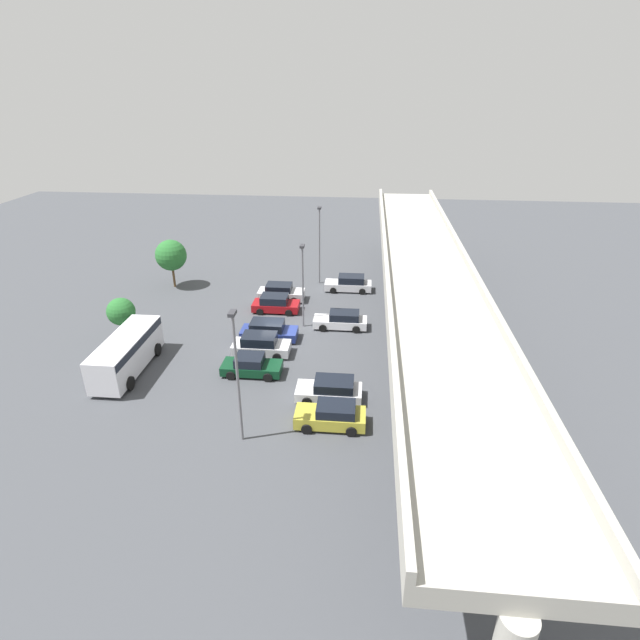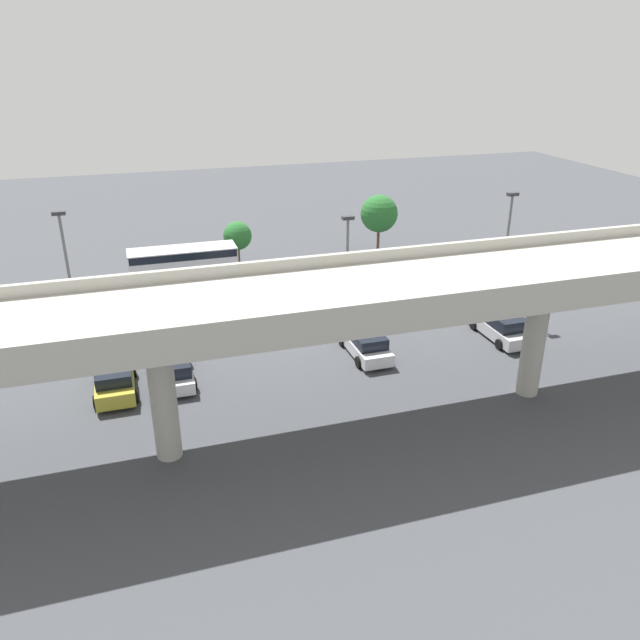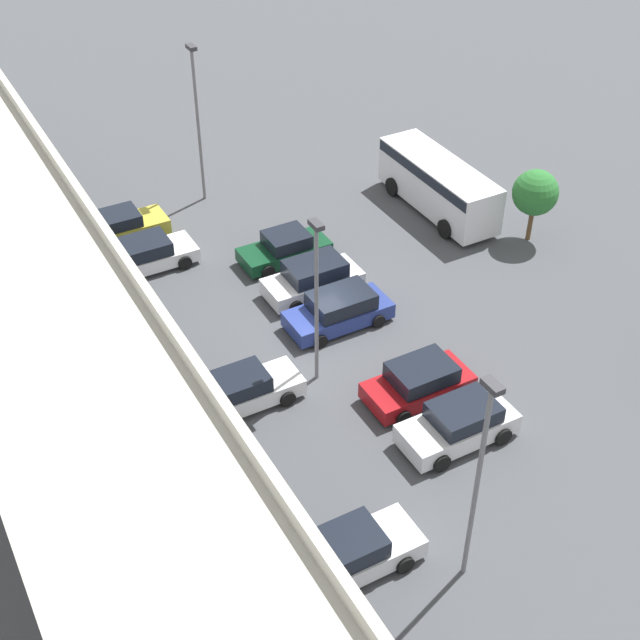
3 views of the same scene
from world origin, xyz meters
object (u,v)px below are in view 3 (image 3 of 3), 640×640
object	(u,v)px
parked_car_0	(348,554)
parked_car_4	(339,310)
parked_car_7	(147,254)
lamp_post_mid_lot	(479,470)
parked_car_3	(241,390)
parked_car_8	(121,227)
lamp_post_near_aisle	(197,113)
parked_car_2	(419,382)
parked_car_1	(459,424)
lamp_post_by_overpass	(316,291)
parked_car_5	(313,278)
parked_car_6	(285,248)
shuttle_bus	(438,182)
tree_front_centre	(535,193)

from	to	relation	value
parked_car_0	parked_car_4	bearing A→B (deg)	61.35
parked_car_7	lamp_post_mid_lot	size ratio (longest dim) A/B	0.54
parked_car_3	parked_car_4	world-z (taller)	parked_car_4
parked_car_7	parked_car_8	world-z (taller)	parked_car_8
parked_car_4	lamp_post_near_aisle	bearing A→B (deg)	-86.25
parked_car_0	parked_car_2	xyz separation A→B (m)	(5.80, -6.65, -0.01)
lamp_post_mid_lot	parked_car_1	bearing A→B (deg)	-33.96
parked_car_2	lamp_post_near_aisle	size ratio (longest dim) A/B	0.51
parked_car_1	parked_car_8	bearing A→B (deg)	-71.69
parked_car_7	lamp_post_near_aisle	distance (m)	8.04
parked_car_8	lamp_post_by_overpass	bearing A→B (deg)	-75.80
parked_car_5	parked_car_6	xyz separation A→B (m)	(3.02, -0.09, -0.11)
lamp_post_near_aisle	parked_car_2	bearing A→B (deg)	-176.13
parked_car_3	lamp_post_mid_lot	distance (m)	11.79
parked_car_1	lamp_post_by_overpass	size ratio (longest dim) A/B	0.61
parked_car_4	shuttle_bus	size ratio (longest dim) A/B	0.59
parked_car_0	lamp_post_near_aisle	bearing A→B (deg)	77.60
parked_car_1	shuttle_bus	bearing A→B (deg)	-122.12
parked_car_8	lamp_post_mid_lot	bearing A→B (deg)	-82.78
parked_car_1	parked_car_4	world-z (taller)	parked_car_1
parked_car_3	tree_front_centre	world-z (taller)	tree_front_centre
parked_car_8	lamp_post_by_overpass	size ratio (longest dim) A/B	0.59
parked_car_6	lamp_post_mid_lot	bearing A→B (deg)	80.38
lamp_post_by_overpass	tree_front_centre	bearing A→B (deg)	-74.10
parked_car_4	parked_car_5	size ratio (longest dim) A/B	1.04
parked_car_1	tree_front_centre	distance (m)	15.15
lamp_post_mid_lot	tree_front_centre	xyz separation A→B (m)	(14.76, -14.78, -2.15)
lamp_post_mid_lot	lamp_post_by_overpass	distance (m)	10.68
parked_car_2	parked_car_4	distance (m)	5.64
parked_car_3	parked_car_7	xyz separation A→B (m)	(10.96, -0.12, 0.00)
parked_car_5	parked_car_2	bearing A→B (deg)	91.92
parked_car_3	lamp_post_by_overpass	size ratio (longest dim) A/B	0.63
parked_car_1	parked_car_4	bearing A→B (deg)	-87.46
parked_car_4	lamp_post_near_aisle	xyz separation A→B (m)	(13.06, 0.86, 4.16)
parked_car_3	parked_car_8	size ratio (longest dim) A/B	1.05
parked_car_4	lamp_post_by_overpass	xyz separation A→B (m)	(-2.66, 2.59, 3.62)
parked_car_3	lamp_post_by_overpass	distance (m)	4.96
lamp_post_mid_lot	lamp_post_by_overpass	size ratio (longest dim) A/B	1.10
parked_car_5	tree_front_centre	size ratio (longest dim) A/B	1.19
parked_car_6	lamp_post_by_overpass	bearing A→B (deg)	71.29
parked_car_7	parked_car_3	bearing A→B (deg)	-90.64
lamp_post_by_overpass	shuttle_bus	bearing A→B (deg)	-54.02
parked_car_3	lamp_post_near_aisle	xyz separation A→B (m)	(15.71, -5.08, 4.19)
parked_car_1	parked_car_7	size ratio (longest dim) A/B	1.02
lamp_post_by_overpass	lamp_post_mid_lot	bearing A→B (deg)	177.83
parked_car_2	lamp_post_near_aisle	bearing A→B (deg)	-86.13
parked_car_2	shuttle_bus	distance (m)	14.75
parked_car_4	parked_car_6	distance (m)	5.64
parked_car_4	shuttle_bus	bearing A→B (deg)	-147.26
parked_car_2	shuttle_bus	size ratio (longest dim) A/B	0.55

